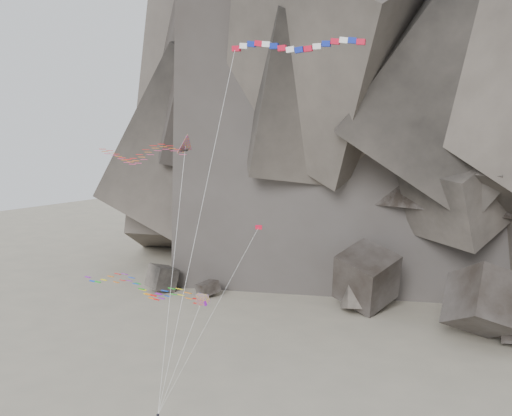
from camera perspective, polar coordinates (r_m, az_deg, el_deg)
The scene contains 6 objects.
headland at distance 117.16m, azimuth 18.64°, elevation 15.53°, with size 110.00×70.00×84.00m, color #5D544C, non-canonical shape.
boulder_field at distance 80.91m, azimuth 18.02°, elevation -8.93°, with size 77.94×16.73×10.33m.
delta_kite at distance 58.52m, azimuth -10.50°, elevation 4.86°, with size 11.44×6.74×22.83m.
banner_kite at distance 53.81m, azimuth 3.47°, elevation 14.04°, with size 12.77×11.16×30.40m.
parafoil_kite at distance 58.45m, azimuth -10.55°, elevation -6.72°, with size 16.06×4.13×10.00m.
pennant_kite at distance 51.58m, azimuth -1.66°, elevation -5.19°, with size 6.64×5.40×15.53m.
Camera 1 is at (30.83, -41.75, 25.06)m, focal length 45.00 mm.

